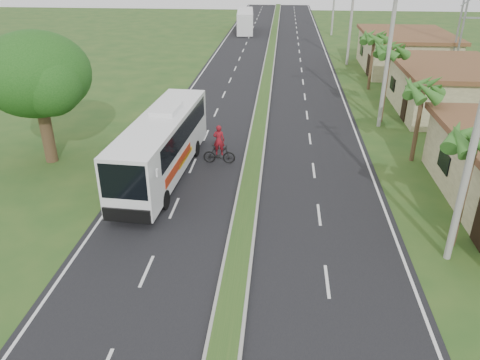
{
  "coord_description": "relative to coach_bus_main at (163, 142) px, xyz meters",
  "views": [
    {
      "loc": [
        1.48,
        -14.45,
        11.31
      ],
      "look_at": [
        -0.26,
        4.77,
        1.8
      ],
      "focal_mm": 35.0,
      "sensor_mm": 36.0,
      "label": 1
    }
  ],
  "objects": [
    {
      "name": "utility_pole_b",
      "position": [
        13.28,
        9.39,
        4.25
      ],
      "size": [
        3.2,
        0.28,
        12.0
      ],
      "color": "gray",
      "rests_on": "ground"
    },
    {
      "name": "palm_verge_c",
      "position": [
        13.61,
        10.39,
        3.11
      ],
      "size": [
        2.4,
        2.4,
        5.85
      ],
      "color": "#473321",
      "rests_on": "ground"
    },
    {
      "name": "median_strip",
      "position": [
        4.81,
        11.39,
        -1.91
      ],
      "size": [
        1.2,
        160.0,
        0.18
      ],
      "color": "gray",
      "rests_on": "ground"
    },
    {
      "name": "utility_pole_c",
      "position": [
        13.31,
        29.39,
        3.66
      ],
      "size": [
        1.6,
        0.28,
        11.0
      ],
      "color": "gray",
      "rests_on": "ground"
    },
    {
      "name": "palm_verge_a",
      "position": [
        13.81,
        -5.61,
        2.73
      ],
      "size": [
        2.4,
        2.4,
        5.45
      ],
      "color": "#473321",
      "rests_on": "ground"
    },
    {
      "name": "coach_bus_main",
      "position": [
        0.0,
        0.0,
        0.0
      ],
      "size": [
        2.99,
        11.41,
        3.65
      ],
      "rotation": [
        0.0,
        0.0,
        -0.06
      ],
      "color": "white",
      "rests_on": "ground"
    },
    {
      "name": "coach_bus_far",
      "position": [
        0.34,
        51.42,
        -0.25
      ],
      "size": [
        3.09,
        10.79,
        3.1
      ],
      "rotation": [
        0.0,
        0.0,
        0.07
      ],
      "color": "white",
      "rests_on": "ground"
    },
    {
      "name": "lane_edge_left",
      "position": [
        -1.89,
        11.39,
        -2.01
      ],
      "size": [
        0.12,
        160.0,
        0.01
      ],
      "primitive_type": "cube",
      "color": "silver",
      "rests_on": "ground"
    },
    {
      "name": "motorcyclist",
      "position": [
        2.81,
        1.92,
        -1.16
      ],
      "size": [
        1.89,
        0.54,
        2.36
      ],
      "rotation": [
        0.0,
        0.0,
        -0.01
      ],
      "color": "black",
      "rests_on": "ground"
    },
    {
      "name": "shade_tree",
      "position": [
        -7.31,
        1.4,
        3.02
      ],
      "size": [
        6.3,
        6.0,
        7.54
      ],
      "color": "#473321",
      "rests_on": "ground"
    },
    {
      "name": "road_asphalt",
      "position": [
        4.81,
        11.39,
        -2.0
      ],
      "size": [
        14.0,
        160.0,
        0.02
      ],
      "primitive_type": "cube",
      "color": "black",
      "rests_on": "ground"
    },
    {
      "name": "lane_edge_right",
      "position": [
        11.51,
        11.39,
        -2.01
      ],
      "size": [
        0.12,
        160.0,
        0.01
      ],
      "primitive_type": "cube",
      "color": "silver",
      "rests_on": "ground"
    },
    {
      "name": "utility_pole_a",
      "position": [
        13.31,
        -6.61,
        3.66
      ],
      "size": [
        1.6,
        0.28,
        11.0
      ],
      "color": "gray",
      "rests_on": "ground"
    },
    {
      "name": "shop_mid",
      "position": [
        18.81,
        13.39,
        -0.15
      ],
      "size": [
        7.6,
        10.6,
        3.67
      ],
      "color": "#9A9168",
      "rests_on": "ground"
    },
    {
      "name": "shop_far",
      "position": [
        18.81,
        27.39,
        -0.08
      ],
      "size": [
        8.6,
        11.6,
        3.82
      ],
      "color": "#9A9168",
      "rests_on": "ground"
    },
    {
      "name": "ground",
      "position": [
        4.81,
        -8.61,
        -2.01
      ],
      "size": [
        180.0,
        180.0,
        0.0
      ],
      "primitive_type": "plane",
      "color": "#24491B",
      "rests_on": "ground"
    },
    {
      "name": "palm_verge_d",
      "position": [
        14.11,
        19.39,
        2.54
      ],
      "size": [
        2.4,
        2.4,
        5.25
      ],
      "color": "#473321",
      "rests_on": "ground"
    },
    {
      "name": "palm_verge_b",
      "position": [
        14.21,
        3.39,
        2.35
      ],
      "size": [
        2.4,
        2.4,
        5.05
      ],
      "color": "#473321",
      "rests_on": "ground"
    }
  ]
}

